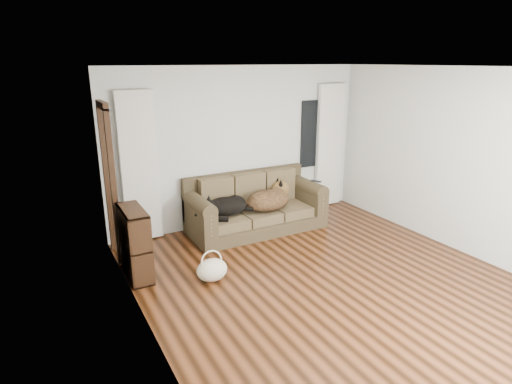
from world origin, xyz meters
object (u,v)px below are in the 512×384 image
bookshelf (135,240)px  dog_black_lab (224,207)px  sofa (256,203)px  dog_shepherd (269,200)px  tote_bag (212,269)px

bookshelf → dog_black_lab: bearing=25.8°
sofa → dog_black_lab: size_ratio=3.24×
dog_black_lab → dog_shepherd: (0.78, -0.06, 0.01)m
tote_bag → bookshelf: bookshelf is taller
tote_bag → sofa: bearing=43.4°
dog_shepherd → bookshelf: 2.39m
sofa → bookshelf: 2.21m
sofa → dog_black_lab: 0.58m
dog_shepherd → dog_black_lab: bearing=-13.0°
sofa → dog_black_lab: bearing=-179.0°
dog_shepherd → tote_bag: (-1.51, -1.17, -0.33)m
sofa → dog_shepherd: sofa is taller
dog_shepherd → tote_bag: dog_shepherd is taller
sofa → dog_shepherd: bearing=-19.1°
tote_bag → dog_shepherd: bearing=37.7°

